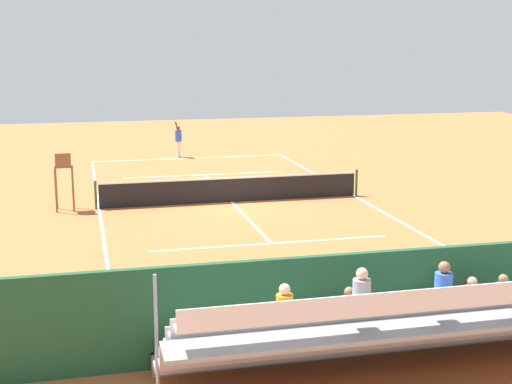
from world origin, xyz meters
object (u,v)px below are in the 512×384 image
object	(u,v)px
equipment_bag	(374,325)
tennis_ball_near	(158,164)
bleacher_stand	(403,326)
tennis_player	(178,138)
courtside_bench	(447,300)
umpire_chair	(64,175)
tennis_net	(231,189)
tennis_racket	(161,158)

from	to	relation	value
equipment_bag	tennis_ball_near	world-z (taller)	equipment_bag
bleacher_stand	tennis_player	distance (m)	26.84
equipment_bag	tennis_ball_near	bearing A→B (deg)	-84.64
bleacher_stand	equipment_bag	size ratio (longest dim) A/B	10.07
bleacher_stand	tennis_ball_near	distance (m)	24.74
tennis_ball_near	courtside_bench	bearing A→B (deg)	99.74
bleacher_stand	umpire_chair	world-z (taller)	bleacher_stand
tennis_net	courtside_bench	bearing A→B (deg)	98.78
courtside_bench	tennis_racket	world-z (taller)	courtside_bench
tennis_ball_near	tennis_player	bearing A→B (deg)	-121.59
umpire_chair	tennis_ball_near	xyz separation A→B (m)	(-4.38, -9.26, -1.28)
umpire_chair	equipment_bag	world-z (taller)	umpire_chair
tennis_net	tennis_player	world-z (taller)	tennis_player
bleacher_stand	equipment_bag	bearing A→B (deg)	-97.86
equipment_bag	tennis_racket	bearing A→B (deg)	-85.96
equipment_bag	courtside_bench	bearing A→B (deg)	-175.79
umpire_chair	courtside_bench	xyz separation A→B (m)	(-8.25, 13.32, -0.76)
umpire_chair	tennis_ball_near	bearing A→B (deg)	-115.30
equipment_bag	tennis_ball_near	xyz separation A→B (m)	(2.13, -22.70, -0.15)
bleacher_stand	tennis_racket	distance (m)	26.68
umpire_chair	tennis_player	distance (m)	12.79
umpire_chair	tennis_player	world-z (taller)	umpire_chair
bleacher_stand	umpire_chair	distance (m)	16.61
tennis_net	bleacher_stand	size ratio (longest dim) A/B	1.14
tennis_net	equipment_bag	xyz separation A→B (m)	(-0.31, 13.40, -0.32)
umpire_chair	tennis_player	size ratio (longest dim) A/B	1.11
bleacher_stand	tennis_player	world-z (taller)	bleacher_stand
tennis_player	courtside_bench	bearing A→B (deg)	95.85
tennis_net	bleacher_stand	bearing A→B (deg)	90.14
tennis_racket	bleacher_stand	bearing A→B (deg)	93.17
equipment_bag	tennis_racket	size ratio (longest dim) A/B	1.57
bleacher_stand	equipment_bag	world-z (taller)	bleacher_stand
tennis_net	umpire_chair	size ratio (longest dim) A/B	4.81
courtside_bench	equipment_bag	xyz separation A→B (m)	(1.74, 0.13, -0.38)
equipment_bag	tennis_player	size ratio (longest dim) A/B	0.47
courtside_bench	tennis_ball_near	world-z (taller)	courtside_bench
umpire_chair	tennis_ball_near	world-z (taller)	umpire_chair
equipment_bag	tennis_racket	world-z (taller)	equipment_bag
tennis_player	tennis_ball_near	xyz separation A→B (m)	(1.34, 2.18, -0.98)
tennis_net	tennis_player	size ratio (longest dim) A/B	5.35
umpire_chair	tennis_player	xyz separation A→B (m)	(-5.72, -11.44, -0.30)
tennis_net	umpire_chair	xyz separation A→B (m)	(6.20, -0.04, 0.81)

